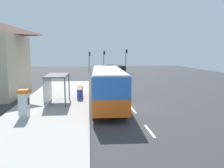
{
  "coord_description": "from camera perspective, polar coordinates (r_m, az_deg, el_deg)",
  "views": [
    {
      "loc": [
        -3.3,
        -18.65,
        4.61
      ],
      "look_at": [
        -1.0,
        3.72,
        1.5
      ],
      "focal_mm": 36.33,
      "sensor_mm": 36.0,
      "label": 1
    }
  ],
  "objects": [
    {
      "name": "recycling_bin_orange",
      "position": [
        22.54,
        -8.07,
        -2.31
      ],
      "size": [
        0.52,
        0.52,
        0.95
      ],
      "primitive_type": "cylinder",
      "color": "orange",
      "rests_on": "sidewalk_platform"
    },
    {
      "name": "white_van",
      "position": [
        42.13,
        1.65,
        3.43
      ],
      "size": [
        2.07,
        5.22,
        2.3
      ],
      "color": "black",
      "rests_on": "ground"
    },
    {
      "name": "ground_plane",
      "position": [
        33.14,
        -0.1,
        -0.15
      ],
      "size": [
        56.0,
        92.0,
        0.04
      ],
      "primitive_type": "cube",
      "color": "#38383A"
    },
    {
      "name": "lane_stripe_seg_7",
      "position": [
        48.01,
        -1.61,
        2.37
      ],
      "size": [
        0.16,
        2.2,
        0.01
      ],
      "primitive_type": "cube",
      "color": "silver",
      "rests_on": "ground"
    },
    {
      "name": "sedan_near",
      "position": [
        52.81,
        0.23,
        3.73
      ],
      "size": [
        2.06,
        4.5,
        1.52
      ],
      "color": "navy",
      "rests_on": "ground"
    },
    {
      "name": "lane_stripe_seg_5",
      "position": [
        38.1,
        -0.48,
        0.94
      ],
      "size": [
        0.16,
        2.2,
        0.01
      ],
      "primitive_type": "cube",
      "color": "silver",
      "rests_on": "ground"
    },
    {
      "name": "lane_stripe_seg_1",
      "position": [
        18.59,
        5.36,
        -6.51
      ],
      "size": [
        0.16,
        2.2,
        0.01
      ],
      "primitive_type": "cube",
      "color": "silver",
      "rests_on": "ground"
    },
    {
      "name": "sidewalk_platform",
      "position": [
        21.37,
        -14.12,
        -4.58
      ],
      "size": [
        6.2,
        30.0,
        0.18
      ],
      "primitive_type": "cube",
      "color": "#ADAAA3",
      "rests_on": "ground"
    },
    {
      "name": "lane_stripe_seg_6",
      "position": [
        43.05,
        -1.11,
        1.74
      ],
      "size": [
        0.16,
        2.2,
        0.01
      ],
      "primitive_type": "cube",
      "color": "silver",
      "rests_on": "ground"
    },
    {
      "name": "sedan_far",
      "position": [
        59.27,
        -0.44,
        4.19
      ],
      "size": [
        2.0,
        4.48,
        1.52
      ],
      "color": "black",
      "rests_on": "ground"
    },
    {
      "name": "lane_stripe_seg_3",
      "position": [
        28.26,
        1.43,
        -1.5
      ],
      "size": [
        0.16,
        2.2,
        0.01
      ],
      "primitive_type": "cube",
      "color": "silver",
      "rests_on": "ground"
    },
    {
      "name": "recycling_bin_blue",
      "position": [
        21.85,
        -8.14,
        -2.63
      ],
      "size": [
        0.52,
        0.52,
        0.95
      ],
      "primitive_type": "cylinder",
      "color": "blue",
      "rests_on": "sidewalk_platform"
    },
    {
      "name": "lane_stripe_seg_0",
      "position": [
        13.93,
        9.44,
        -11.55
      ],
      "size": [
        0.16,
        2.2,
        0.01
      ],
      "primitive_type": "cube",
      "color": "silver",
      "rests_on": "ground"
    },
    {
      "name": "traffic_light_near_side",
      "position": [
        53.59,
        3.6,
        6.78
      ],
      "size": [
        0.49,
        0.28,
        5.44
      ],
      "color": "#2D2D2D",
      "rests_on": "ground"
    },
    {
      "name": "traffic_light_median",
      "position": [
        54.6,
        -2.0,
        6.59
      ],
      "size": [
        0.49,
        0.28,
        5.09
      ],
      "color": "#2D2D2D",
      "rests_on": "ground"
    },
    {
      "name": "lane_stripe_seg_4",
      "position": [
        33.17,
        0.33,
        -0.1
      ],
      "size": [
        0.16,
        2.2,
        0.01
      ],
      "primitive_type": "cube",
      "color": "silver",
      "rests_on": "ground"
    },
    {
      "name": "bus_shelter",
      "position": [
        20.74,
        -14.46,
        0.66
      ],
      "size": [
        1.8,
        4.0,
        2.5
      ],
      "color": "#4C4C51",
      "rests_on": "sidewalk_platform"
    },
    {
      "name": "recycling_bin_green",
      "position": [
        23.23,
        -8.01,
        -2.01
      ],
      "size": [
        0.52,
        0.52,
        0.95
      ],
      "primitive_type": "cylinder",
      "color": "green",
      "rests_on": "sidewalk_platform"
    },
    {
      "name": "recycling_bin_red",
      "position": [
        23.92,
        -7.95,
        -1.72
      ],
      "size": [
        0.52,
        0.52,
        0.95
      ],
      "primitive_type": "cylinder",
      "color": "red",
      "rests_on": "sidewalk_platform"
    },
    {
      "name": "bus",
      "position": [
        19.65,
        -1.17,
        -0.23
      ],
      "size": [
        2.9,
        11.09,
        3.21
      ],
      "color": "orange",
      "rests_on": "ground"
    },
    {
      "name": "traffic_light_far_side",
      "position": [
        53.67,
        -5.69,
        6.36
      ],
      "size": [
        0.49,
        0.28,
        4.83
      ],
      "color": "#2D2D2D",
      "rests_on": "ground"
    },
    {
      "name": "lane_stripe_seg_2",
      "position": [
        23.39,
        2.98,
        -3.49
      ],
      "size": [
        0.16,
        2.2,
        0.01
      ],
      "primitive_type": "cube",
      "color": "silver",
      "rests_on": "ground"
    },
    {
      "name": "ticket_machine",
      "position": [
        16.76,
        -21.27,
        -4.52
      ],
      "size": [
        0.66,
        0.76,
        1.94
      ],
      "color": "silver",
      "rests_on": "sidewalk_platform"
    }
  ]
}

